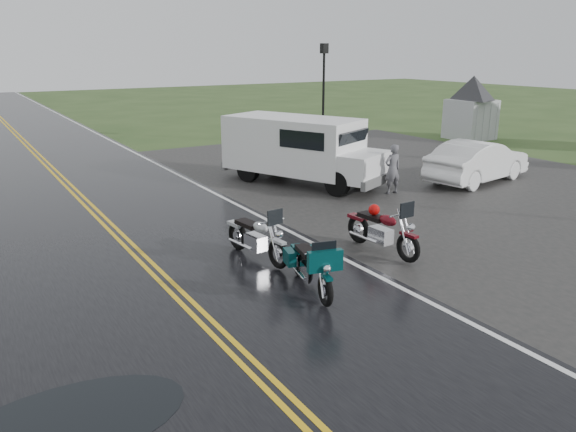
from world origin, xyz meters
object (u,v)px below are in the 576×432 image
object	(u,v)px
van_white	(338,161)
sedan_white	(478,162)
motorcycle_teal	(326,278)
visitor_center	(473,92)
motorcycle_red	(409,236)
person_at_van	(392,170)
motorcycle_silver	(278,243)
lamp_post_far_right	(323,95)

from	to	relation	value
van_white	sedan_white	distance (m)	5.44
motorcycle_teal	van_white	distance (m)	8.03
visitor_center	van_white	world-z (taller)	visitor_center
motorcycle_teal	sedan_white	size ratio (longest dim) A/B	0.46
van_white	visitor_center	bearing A→B (deg)	1.47
motorcycle_red	person_at_van	world-z (taller)	person_at_van
motorcycle_red	motorcycle_silver	bearing A→B (deg)	152.69
van_white	sedan_white	size ratio (longest dim) A/B	1.35
van_white	person_at_van	world-z (taller)	van_white
motorcycle_red	van_white	xyz separation A→B (m)	(2.17, 5.50, 0.51)
motorcycle_silver	sedan_white	world-z (taller)	sedan_white
motorcycle_red	motorcycle_teal	world-z (taller)	motorcycle_red
motorcycle_teal	lamp_post_far_right	bearing A→B (deg)	69.48
motorcycle_teal	van_white	world-z (taller)	van_white
motorcycle_red	motorcycle_silver	world-z (taller)	motorcycle_red
van_white	lamp_post_far_right	xyz separation A→B (m)	(5.34, 8.47, 1.24)
visitor_center	person_at_van	bearing A→B (deg)	-149.07
motorcycle_silver	motorcycle_teal	bearing A→B (deg)	-102.06
visitor_center	motorcycle_red	distance (m)	19.22
lamp_post_far_right	person_at_van	bearing A→B (deg)	-111.86
motorcycle_red	van_white	size ratio (longest dim) A/B	0.37
motorcycle_silver	sedan_white	xyz separation A→B (m)	(10.08, 3.44, 0.10)
visitor_center	motorcycle_silver	world-z (taller)	visitor_center
lamp_post_far_right	motorcycle_silver	bearing A→B (deg)	-128.17
motorcycle_teal	sedan_white	xyz separation A→B (m)	(10.27, 5.42, 0.13)
visitor_center	van_white	bearing A→B (deg)	-154.69
van_white	lamp_post_far_right	bearing A→B (deg)	33.93
motorcycle_silver	person_at_van	xyz separation A→B (m)	(6.42, 3.71, 0.17)
motorcycle_silver	person_at_van	distance (m)	7.41
visitor_center	lamp_post_far_right	distance (m)	8.02
motorcycle_silver	sedan_white	bearing A→B (deg)	12.18
motorcycle_red	lamp_post_far_right	bearing A→B (deg)	58.84
sedan_white	lamp_post_far_right	world-z (taller)	lamp_post_far_right
van_white	person_at_van	xyz separation A→B (m)	(1.69, -0.63, -0.37)
visitor_center	person_at_van	size ratio (longest dim) A/B	10.07
visitor_center	motorcycle_teal	distance (m)	21.92
visitor_center	van_white	distance (m)	14.45
visitor_center	sedan_white	size ratio (longest dim) A/B	3.65
motorcycle_teal	motorcycle_silver	world-z (taller)	motorcycle_silver
motorcycle_red	motorcycle_teal	size ratio (longest dim) A/B	1.09
visitor_center	sedan_white	world-z (taller)	visitor_center
van_white	motorcycle_silver	bearing A→B (deg)	-161.32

